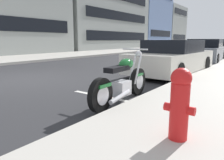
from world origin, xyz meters
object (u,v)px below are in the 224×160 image
at_px(parked_motorcycle, 123,82).
at_px(parked_car_across_street, 205,51).
at_px(parked_car_behind_motorcycle, 173,58).
at_px(fire_hydrant, 180,102).
at_px(parked_car_second_in_row, 219,48).

xyz_separation_m(parked_motorcycle, parked_car_across_street, (9.87, 0.58, 0.21)).
relative_size(parked_car_behind_motorcycle, fire_hydrant, 5.42).
relative_size(parked_car_second_in_row, fire_hydrant, 5.41).
bearing_deg(parked_motorcycle, parked_car_across_street, 0.08).
xyz_separation_m(parked_motorcycle, parked_car_second_in_row, (15.35, 0.74, 0.21)).
xyz_separation_m(parked_car_behind_motorcycle, parked_car_second_in_row, (10.93, 0.20, 0.02)).
bearing_deg(parked_car_second_in_row, parked_car_across_street, 179.47).
xyz_separation_m(parked_car_second_in_row, fire_hydrant, (-16.62, -2.37, -0.04)).
distance_m(parked_car_behind_motorcycle, fire_hydrant, 6.10).
bearing_deg(parked_car_second_in_row, parked_car_behind_motorcycle, 178.76).
distance_m(parked_car_across_street, parked_car_second_in_row, 5.48).
height_order(parked_motorcycle, parked_car_second_in_row, parked_car_second_in_row).
bearing_deg(parked_motorcycle, parked_car_second_in_row, -0.49).
height_order(parked_car_behind_motorcycle, parked_car_second_in_row, parked_car_second_in_row).
bearing_deg(parked_car_across_street, parked_car_second_in_row, -1.49).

